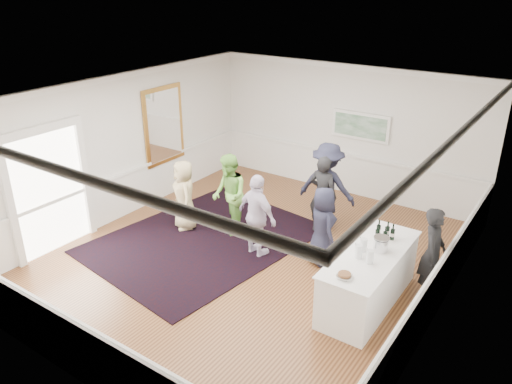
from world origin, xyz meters
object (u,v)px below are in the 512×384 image
Objects in this scene: bartender at (432,253)px; guest_tan at (184,195)px; guest_lilac at (257,216)px; guest_navy at (322,226)px; guest_dark_a at (327,186)px; serving_table at (369,277)px; guest_green at (229,195)px; guest_dark_b at (323,195)px; ice_bucket at (381,244)px; nut_bowl at (344,276)px.

guest_tan is at bearing 87.82° from bartender.
guest_lilac is 1.26m from guest_navy.
guest_lilac is (1.93, -0.06, 0.07)m from guest_tan.
guest_lilac is 1.91m from guest_dark_a.
guest_navy reaches higher than serving_table.
guest_tan is at bearing 175.85° from serving_table.
bartender reaches higher than guest_navy.
guest_dark_b is (1.62, 1.09, -0.00)m from guest_green.
guest_tan is 3.05m from guest_dark_a.
guest_dark_a is (-1.87, 2.08, 0.47)m from serving_table.
guest_dark_a is at bearing 56.35° from bartender.
guest_lilac is at bearing 67.17° from guest_dark_a.
guest_dark_b reaches higher than bartender.
guest_tan is at bearing 177.75° from ice_bucket.
guest_lilac is at bearing 177.35° from ice_bucket.
guest_navy is (-2.01, -0.08, -0.05)m from bartender.
serving_table is at bearing 127.93° from bartender.
guest_dark_b is 3.22m from nut_bowl.
bartender is at bearing -139.30° from guest_navy.
guest_dark_b is 1.22m from guest_navy.
guest_green is at bearing 57.64° from guest_tan.
guest_navy is (3.10, 0.38, 0.00)m from guest_tan.
guest_green reaches higher than guest_navy.
guest_lilac is 0.88× the size of guest_dark_a.
guest_dark_a reaches higher than guest_dark_b.
guest_tan is (-4.34, 0.31, 0.29)m from serving_table.
guest_dark_b reaches higher than nut_bowl.
serving_table is 1.45m from guest_navy.
guest_navy is at bearing 39.12° from guest_green.
nut_bowl reaches higher than serving_table.
bartender is 0.95× the size of guest_dark_b.
guest_green is 1.10m from guest_lilac.
guest_navy is 5.94× the size of ice_bucket.
nut_bowl is (1.19, -1.62, 0.22)m from guest_navy.
guest_dark_a reaches higher than serving_table.
ice_bucket is 1.07m from nut_bowl.
guest_lilac is 1.64m from guest_dark_b.
bartender is 2.01m from guest_navy.
serving_table is at bearing 138.84° from guest_dark_b.
guest_dark_a is 3.51m from nut_bowl.
ice_bucket is (1.90, -1.64, 0.21)m from guest_dark_b.
nut_bowl is at bearing 167.63° from guest_lilac.
nut_bowl is (-0.14, -1.06, -0.08)m from ice_bucket.
ice_bucket is at bearing 129.24° from guest_dark_a.
guest_dark_a reaches higher than guest_lilac.
guest_navy is at bearing 157.37° from ice_bucket.
ice_bucket is (1.34, -0.56, 0.30)m from guest_navy.
guest_dark_b reaches higher than guest_tan.
guest_dark_b is 2.51m from ice_bucket.
guest_tan is 0.89× the size of guest_dark_b.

